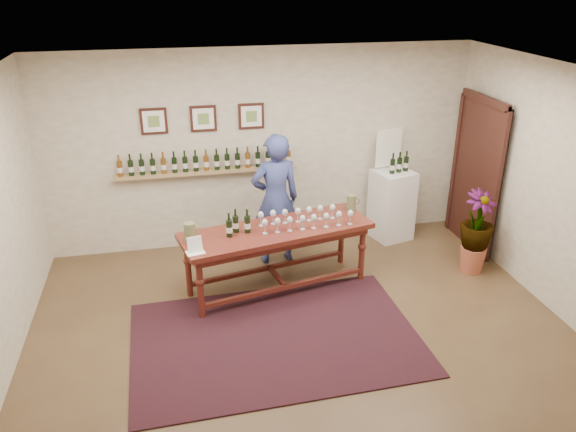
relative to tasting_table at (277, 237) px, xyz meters
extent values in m
plane|color=#4D3622|center=(0.08, -1.06, -0.71)|extent=(6.00, 6.00, 0.00)
plane|color=silver|center=(0.08, 1.44, 0.69)|extent=(6.00, 0.00, 6.00)
plane|color=silver|center=(0.08, -3.56, 0.69)|extent=(6.00, 0.00, 6.00)
plane|color=silver|center=(3.08, -1.06, 0.69)|extent=(0.00, 5.00, 5.00)
plane|color=beige|center=(0.08, -1.06, 2.09)|extent=(6.00, 6.00, 0.00)
cube|color=tan|center=(-0.72, 1.35, 0.44)|extent=(2.50, 0.16, 0.04)
cube|color=black|center=(3.02, 0.64, 0.34)|extent=(0.10, 1.00, 2.10)
cube|color=#331611|center=(2.97, 0.64, 0.34)|extent=(0.04, 1.12, 2.22)
cube|color=#331611|center=(-1.37, 1.41, 1.17)|extent=(0.35, 0.03, 0.35)
cube|color=white|center=(-1.37, 1.39, 1.17)|extent=(0.28, 0.01, 0.28)
cube|color=olive|center=(-1.37, 1.39, 1.17)|extent=(0.15, 0.00, 0.15)
cube|color=#331611|center=(-0.72, 1.41, 1.17)|extent=(0.35, 0.03, 0.35)
cube|color=white|center=(-0.72, 1.39, 1.17)|extent=(0.28, 0.01, 0.28)
cube|color=olive|center=(-0.72, 1.39, 1.17)|extent=(0.15, 0.00, 0.15)
cube|color=#331611|center=(-0.07, 1.41, 1.17)|extent=(0.35, 0.03, 0.35)
cube|color=white|center=(-0.07, 1.39, 1.17)|extent=(0.28, 0.01, 0.28)
cube|color=olive|center=(-0.07, 1.39, 1.17)|extent=(0.15, 0.00, 0.15)
cube|color=#4D160D|center=(-0.23, -1.07, -0.70)|extent=(3.15, 2.14, 0.02)
cube|color=#4A1812|center=(0.00, 0.00, 0.09)|extent=(2.45, 1.22, 0.06)
cube|color=#4A1812|center=(0.00, 0.00, 0.02)|extent=(2.29, 1.06, 0.11)
cylinder|color=#4A1812|center=(-0.99, -0.48, -0.32)|extent=(0.09, 0.09, 0.77)
cylinder|color=#4A1812|center=(1.10, -0.04, -0.32)|extent=(0.09, 0.09, 0.77)
cylinder|color=#4A1812|center=(-1.10, 0.04, -0.32)|extent=(0.09, 0.09, 0.77)
cylinder|color=#4A1812|center=(0.99, 0.48, -0.32)|extent=(0.09, 0.09, 0.77)
cube|color=#4A1812|center=(0.06, -0.26, -0.56)|extent=(2.09, 0.49, 0.05)
cube|color=#4A1812|center=(-0.06, 0.26, -0.56)|extent=(2.09, 0.49, 0.05)
cube|color=#4A1812|center=(0.00, 0.00, -0.56)|extent=(0.16, 0.53, 0.05)
cube|color=white|center=(-1.01, -0.42, 0.22)|extent=(0.23, 0.19, 0.18)
cube|color=white|center=(1.95, 1.09, -0.19)|extent=(0.64, 0.64, 1.04)
cube|color=white|center=(1.91, 1.28, 0.64)|extent=(0.43, 0.14, 0.60)
cone|color=#A85138|center=(2.62, -0.14, -0.53)|extent=(0.34, 0.34, 0.36)
imported|color=#193C18|center=(2.62, -0.14, -0.03)|extent=(0.65, 0.65, 0.62)
imported|color=navy|center=(0.12, 0.72, 0.20)|extent=(0.69, 0.49, 1.81)
camera|label=1|loc=(-1.18, -6.06, 3.03)|focal=35.00mm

